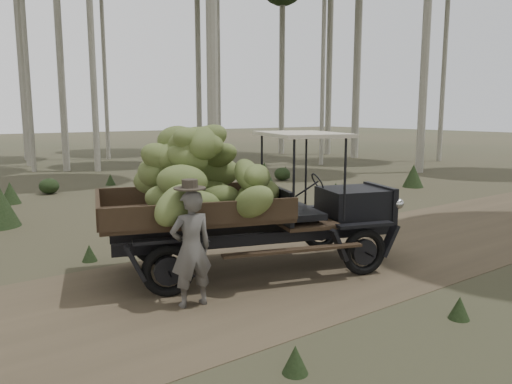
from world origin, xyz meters
TOP-DOWN VIEW (x-y plane):
  - ground at (0.00, 0.00)m, footprint 120.00×120.00m
  - dirt_track at (0.00, 0.00)m, footprint 70.00×4.00m
  - banana_truck at (-0.42, 0.50)m, footprint 5.21×3.12m
  - farmer at (-1.47, -0.39)m, footprint 0.63×0.48m
  - undergrowth at (0.35, -0.52)m, footprint 21.06×22.58m

SIDE VIEW (x-z plane):
  - ground at x=0.00m, z-range 0.00..0.00m
  - dirt_track at x=0.00m, z-range 0.00..0.01m
  - undergrowth at x=0.35m, z-range -0.15..1.21m
  - farmer at x=-1.47m, z-range -0.05..1.70m
  - banana_truck at x=-0.42m, z-range 0.22..2.74m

